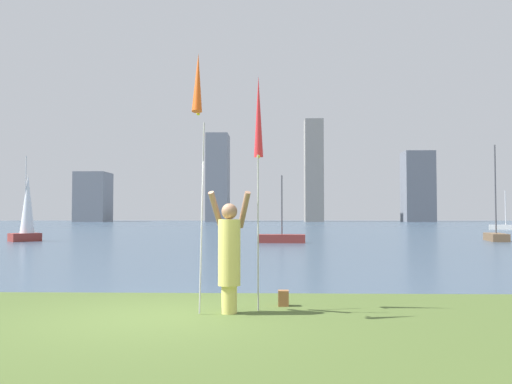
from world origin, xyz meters
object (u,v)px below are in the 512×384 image
(person, at_px, (229,253))
(kite_flag_right, at_px, (258,121))
(bag, at_px, (283,298))
(sailboat_0, at_px, (27,212))
(kite_flag_left, at_px, (198,92))
(sailboat_3, at_px, (282,238))
(sailboat_4, at_px, (496,236))
(sailboat_1, at_px, (506,227))

(person, relative_size, kite_flag_right, 0.50)
(bag, relative_size, sailboat_0, 0.05)
(kite_flag_right, xyz_separation_m, sailboat_0, (-14.17, 22.58, -1.47))
(bag, bearing_deg, kite_flag_left, -139.26)
(person, xyz_separation_m, sailboat_3, (1.25, 21.62, -0.71))
(person, height_order, kite_flag_left, kite_flag_left)
(person, height_order, sailboat_0, sailboat_0)
(sailboat_3, bearing_deg, sailboat_4, 11.13)
(sailboat_0, height_order, sailboat_4, sailboat_4)
(kite_flag_left, height_order, sailboat_1, kite_flag_left)
(sailboat_4, bearing_deg, kite_flag_left, -120.48)
(kite_flag_right, xyz_separation_m, sailboat_1, (23.97, 47.29, -2.90))
(kite_flag_right, height_order, sailboat_1, kite_flag_right)
(sailboat_0, bearing_deg, kite_flag_right, -57.89)
(sailboat_0, bearing_deg, sailboat_3, -5.25)
(kite_flag_right, relative_size, sailboat_3, 1.06)
(bag, bearing_deg, sailboat_0, 123.27)
(person, height_order, bag, person)
(kite_flag_right, distance_m, sailboat_1, 53.10)
(kite_flag_right, height_order, bag, kite_flag_right)
(kite_flag_left, height_order, kite_flag_right, kite_flag_left)
(person, relative_size, bag, 7.35)
(kite_flag_left, xyz_separation_m, sailboat_3, (1.71, 22.05, -3.26))
(kite_flag_right, bearing_deg, person, -138.32)
(sailboat_1, distance_m, sailboat_3, 34.90)
(bag, bearing_deg, kite_flag_right, -142.24)
(kite_flag_left, bearing_deg, sailboat_0, 119.48)
(person, height_order, sailboat_1, sailboat_1)
(bag, height_order, sailboat_3, sailboat_3)
(kite_flag_right, relative_size, sailboat_4, 0.70)
(kite_flag_left, xyz_separation_m, kite_flag_right, (0.93, 0.84, -0.33))
(kite_flag_right, relative_size, bag, 14.70)
(sailboat_3, bearing_deg, person, -93.30)
(sailboat_1, height_order, sailboat_4, sailboat_4)
(bag, relative_size, sailboat_3, 0.07)
(person, xyz_separation_m, sailboat_1, (24.44, 47.70, -0.67))
(sailboat_1, relative_size, sailboat_4, 0.69)
(sailboat_1, distance_m, sailboat_4, 25.79)
(bag, relative_size, sailboat_4, 0.05)
(sailboat_1, xyz_separation_m, sailboat_4, (-10.45, -23.58, 0.01))
(kite_flag_left, distance_m, sailboat_4, 28.67)
(bag, xyz_separation_m, sailboat_3, (0.35, 20.88, 0.14))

